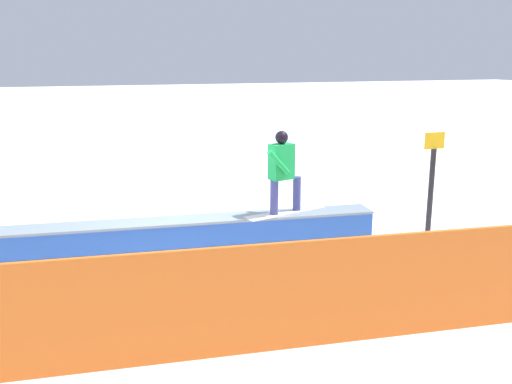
{
  "coord_description": "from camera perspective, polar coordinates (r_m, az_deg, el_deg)",
  "views": [
    {
      "loc": [
        1.81,
        8.82,
        3.29
      ],
      "look_at": [
        -0.85,
        1.09,
        1.31
      ],
      "focal_mm": 39.21,
      "sensor_mm": 36.0,
      "label": 1
    }
  ],
  "objects": [
    {
      "name": "grind_box",
      "position": [
        9.48,
        -7.07,
        -4.87
      ],
      "size": [
        6.5,
        1.24,
        0.67
      ],
      "color": "blue",
      "rests_on": "ground_plane"
    },
    {
      "name": "ground_plane",
      "position": [
        9.58,
        -7.01,
        -6.59
      ],
      "size": [
        120.0,
        120.0,
        0.0
      ],
      "primitive_type": "plane",
      "color": "white"
    },
    {
      "name": "trail_marker",
      "position": [
        10.72,
        17.46,
        0.95
      ],
      "size": [
        0.4,
        0.1,
        1.98
      ],
      "color": "#262628",
      "rests_on": "ground_plane"
    },
    {
      "name": "safety_fence",
      "position": [
        6.36,
        -0.72,
        -10.97
      ],
      "size": [
        13.08,
        1.45,
        1.3
      ],
      "primitive_type": "cube",
      "rotation": [
        0.0,
        0.0,
        -0.11
      ],
      "color": "orange",
      "rests_on": "ground_plane"
    },
    {
      "name": "snowboarder",
      "position": [
        9.46,
        2.72,
        2.28
      ],
      "size": [
        1.58,
        0.68,
        1.43
      ],
      "color": "silver",
      "rests_on": "grind_box"
    }
  ]
}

